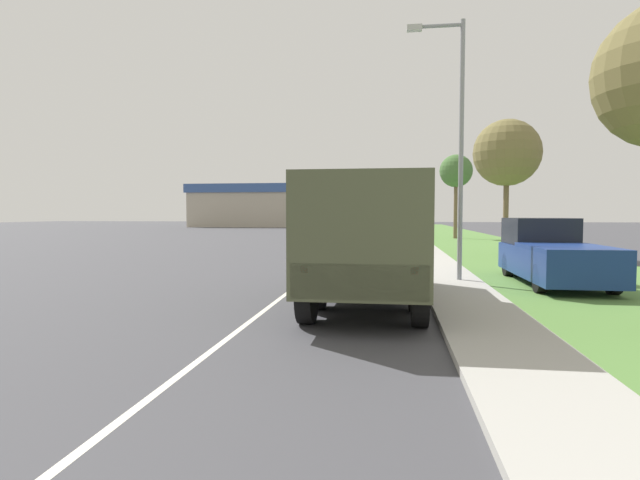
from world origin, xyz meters
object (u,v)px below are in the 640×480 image
(military_truck, at_px, (368,235))
(car_third_ahead, at_px, (347,227))
(car_nearest_ahead, at_px, (380,242))
(car_second_ahead, at_px, (336,231))
(car_fourth_ahead, at_px, (355,225))
(lamp_post, at_px, (455,128))
(pickup_truck, at_px, (551,253))

(military_truck, bearing_deg, car_third_ahead, 95.74)
(car_nearest_ahead, distance_m, car_second_ahead, 14.37)
(military_truck, relative_size, car_fourth_ahead, 1.46)
(military_truck, height_order, car_third_ahead, military_truck)
(military_truck, height_order, lamp_post, lamp_post)
(car_nearest_ahead, height_order, lamp_post, lamp_post)
(car_fourth_ahead, xyz_separation_m, lamp_post, (6.36, -46.99, 3.91))
(pickup_truck, height_order, lamp_post, lamp_post)
(car_fourth_ahead, height_order, pickup_truck, pickup_truck)
(car_third_ahead, bearing_deg, car_nearest_ahead, -81.36)
(military_truck, relative_size, pickup_truck, 1.23)
(car_second_ahead, xyz_separation_m, car_fourth_ahead, (-0.09, 22.46, 0.04))
(car_fourth_ahead, xyz_separation_m, pickup_truck, (9.29, -46.51, 0.18))
(military_truck, height_order, car_nearest_ahead, military_truck)
(car_nearest_ahead, bearing_deg, lamp_post, -77.26)
(car_fourth_ahead, bearing_deg, military_truck, -85.52)
(car_second_ahead, bearing_deg, lamp_post, -75.67)
(car_fourth_ahead, bearing_deg, pickup_truck, -78.71)
(car_second_ahead, bearing_deg, military_truck, -82.22)
(military_truck, bearing_deg, pickup_truck, 40.03)
(lamp_post, bearing_deg, car_third_ahead, 99.79)
(military_truck, bearing_deg, car_second_ahead, 97.78)
(car_fourth_ahead, height_order, lamp_post, lamp_post)
(car_nearest_ahead, xyz_separation_m, car_fourth_ahead, (-3.94, 36.31, 0.10))
(car_nearest_ahead, distance_m, car_fourth_ahead, 36.52)
(military_truck, relative_size, car_nearest_ahead, 1.44)
(car_second_ahead, bearing_deg, car_third_ahead, 91.48)
(military_truck, xyz_separation_m, car_fourth_ahead, (-3.99, 50.96, -0.89))
(car_second_ahead, distance_m, pickup_truck, 25.75)
(car_third_ahead, xyz_separation_m, car_fourth_ahead, (0.27, 8.62, 0.10))
(car_fourth_ahead, bearing_deg, car_third_ahead, -91.76)
(pickup_truck, bearing_deg, military_truck, -139.97)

